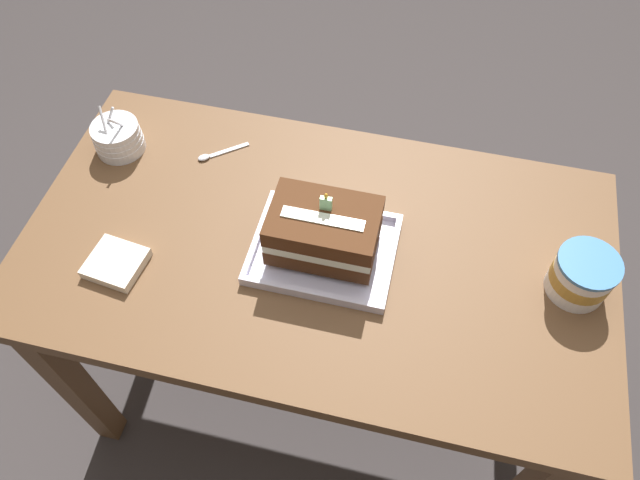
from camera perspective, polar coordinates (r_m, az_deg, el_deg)
The scene contains 8 objects.
ground_plane at distance 1.92m, azimuth -0.24°, elevation -13.26°, with size 8.00×8.00×0.00m, color #383333.
dining_table at distance 1.34m, azimuth -0.33°, elevation -3.14°, with size 1.24×0.69×0.75m.
foil_tray at distance 1.23m, azimuth 0.36°, elevation -0.98°, with size 0.29×0.23×0.02m.
birthday_cake at distance 1.18m, azimuth 0.37°, elevation 0.90°, with size 0.21×0.14×0.15m.
bowl_stack at distance 1.48m, azimuth -18.72°, elevation 9.24°, with size 0.11×0.11×0.12m.
ice_cream_tub at distance 1.26m, azimuth 23.70°, elevation -3.12°, with size 0.12×0.12×0.10m.
serving_spoon_near_tray at distance 1.43m, azimuth -10.13°, elevation 8.01°, with size 0.11×0.09×0.01m.
napkin_pile at distance 1.28m, azimuth -18.89°, elevation -2.10°, with size 0.12×0.11×0.02m.
Camera 1 is at (0.17, -0.69, 1.78)m, focal length 33.56 mm.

